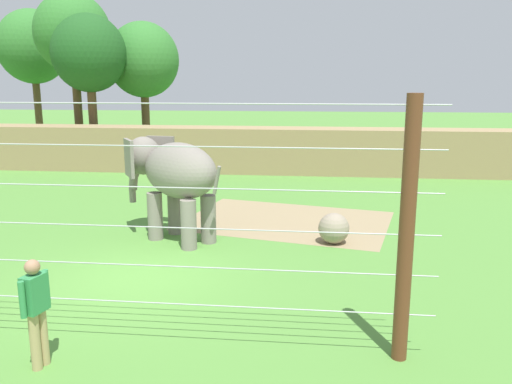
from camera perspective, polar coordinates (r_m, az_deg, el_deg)
ground_plane at (r=11.71m, az=-12.78°, el=-9.02°), size 120.00×120.00×0.00m
dirt_patch at (r=15.82m, az=3.38°, el=-3.13°), size 6.73×5.41×0.01m
embankment_wall at (r=24.11m, az=-2.68°, el=4.65°), size 36.00×1.80×2.03m
elephant at (r=13.80m, az=-9.04°, el=1.95°), size 3.20×2.66×2.65m
enrichment_ball at (r=13.70m, az=8.48°, el=-3.94°), size 0.80×0.80×0.80m
cable_fence at (r=8.62m, az=-19.44°, el=-3.06°), size 11.16×0.23×4.00m
zookeeper at (r=8.39m, az=-22.86°, el=-11.62°), size 0.30×0.60×1.67m
tree_far_left at (r=29.74m, az=-19.36°, el=15.94°), size 3.88×3.88×8.56m
tree_left_of_centre at (r=28.12m, az=-17.76°, el=14.13°), size 3.66×3.66×7.37m
tree_behind_wall at (r=35.93m, az=-23.17°, el=14.31°), size 4.26×4.26×8.37m
tree_right_of_centre at (r=29.62m, az=-12.20°, el=13.84°), size 3.82×3.82×7.21m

